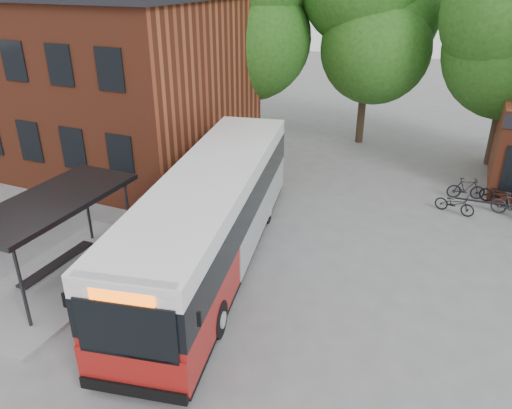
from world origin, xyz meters
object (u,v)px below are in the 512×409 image
at_px(bicycle_0, 455,204).
at_px(bicycle_1, 466,188).
at_px(bus_shelter, 59,240).
at_px(city_bus, 213,217).
at_px(bicycle_2, 500,195).

bearing_deg(bicycle_0, bicycle_1, 3.36).
distance_m(bus_shelter, city_bus, 4.89).
bearing_deg(bus_shelter, bicycle_0, 42.18).
bearing_deg(city_bus, bicycle_2, 32.83).
relative_size(bus_shelter, bicycle_1, 4.35).
xyz_separation_m(bus_shelter, bicycle_1, (11.60, 11.92, -0.97)).
distance_m(bus_shelter, bicycle_0, 15.22).
xyz_separation_m(bicycle_1, bicycle_2, (1.37, -0.15, -0.02)).
height_order(bus_shelter, bicycle_2, bus_shelter).
xyz_separation_m(bicycle_0, bicycle_1, (0.35, 1.72, 0.06)).
bearing_deg(bicycle_1, bicycle_2, -110.59).
bearing_deg(bicycle_2, bus_shelter, 156.33).
bearing_deg(bicycle_0, bicycle_2, -32.74).
bearing_deg(bicycle_1, city_bus, 125.19).
relative_size(bicycle_0, bicycle_1, 1.00).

